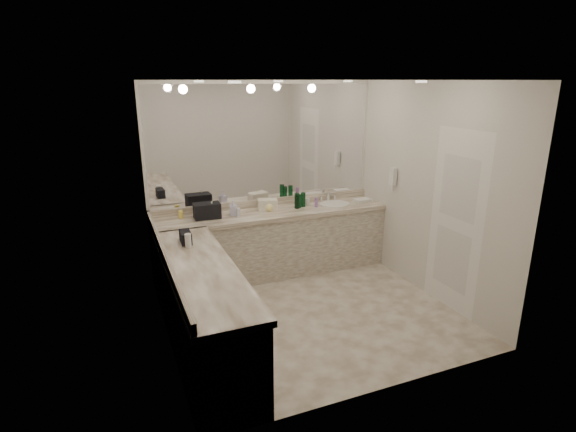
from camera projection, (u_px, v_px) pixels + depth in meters
name	position (u px, v px, depth m)	size (l,w,h in m)	color
floor	(309.00, 311.00, 5.26)	(3.20, 3.20, 0.00)	beige
ceiling	(312.00, 80.00, 4.51)	(3.20, 3.20, 0.00)	white
wall_back	(265.00, 178.00, 6.21)	(3.20, 0.02, 2.60)	beige
wall_left	(159.00, 221.00, 4.30)	(0.02, 3.00, 2.60)	beige
wall_right	(429.00, 191.00, 5.47)	(0.02, 3.00, 2.60)	beige
vanity_back_base	(273.00, 244.00, 6.20)	(3.20, 0.60, 0.84)	beige
vanity_back_top	(273.00, 213.00, 6.06)	(3.20, 0.64, 0.06)	beige
vanity_left_base	(202.00, 312.00, 4.40)	(0.60, 2.40, 0.84)	beige
vanity_left_top	(201.00, 269.00, 4.28)	(0.64, 2.42, 0.06)	beige
backsplash_back	(265.00, 203.00, 6.30)	(3.20, 0.04, 0.10)	beige
backsplash_left	(165.00, 255.00, 4.41)	(0.04, 3.00, 0.10)	beige
mirror_back	(264.00, 144.00, 6.06)	(3.12, 0.01, 1.55)	white
mirror_left	(157.00, 173.00, 4.17)	(0.01, 2.92, 1.55)	white
sink	(335.00, 204.00, 6.41)	(0.44, 0.44, 0.03)	white
faucet	(328.00, 196.00, 6.57)	(0.24, 0.16, 0.14)	silver
wall_phone	(393.00, 177.00, 6.05)	(0.06, 0.10, 0.24)	white
door	(455.00, 222.00, 5.09)	(0.02, 0.82, 2.10)	white
black_toiletry_bag	(207.00, 211.00, 5.73)	(0.33, 0.21, 0.19)	black
black_bag_spill	(186.00, 237.00, 4.88)	(0.11, 0.24, 0.13)	black
cream_cosmetic_case	(268.00, 205.00, 6.10)	(0.26, 0.16, 0.15)	silver
hand_towel	(362.00, 200.00, 6.55)	(0.23, 0.16, 0.04)	white
lotion_left	(188.00, 240.00, 4.74)	(0.07, 0.07, 0.16)	white
soap_bottle_a	(212.00, 210.00, 5.71)	(0.09, 0.09, 0.23)	beige
soap_bottle_b	(233.00, 208.00, 5.85)	(0.09, 0.09, 0.20)	silver
soap_bottle_c	(269.00, 205.00, 6.05)	(0.12, 0.12, 0.16)	#FFEE8C
green_bottle_0	(303.00, 199.00, 6.26)	(0.07, 0.07, 0.20)	#0F4E23
green_bottle_1	(299.00, 201.00, 6.21)	(0.07, 0.07, 0.19)	#0F4E23
green_bottle_2	(297.00, 201.00, 6.17)	(0.07, 0.07, 0.22)	#0F4E23
amenity_bottle_0	(316.00, 202.00, 6.24)	(0.05, 0.05, 0.13)	#9966B2
amenity_bottle_1	(307.00, 202.00, 6.37)	(0.06, 0.06, 0.09)	white
amenity_bottle_2	(198.00, 214.00, 5.75)	(0.04, 0.04, 0.11)	#3F3F4C
amenity_bottle_3	(181.00, 214.00, 5.74)	(0.06, 0.06, 0.10)	#F2D84C
amenity_bottle_4	(204.00, 213.00, 5.77)	(0.06, 0.06, 0.11)	#E0B28C
amenity_bottle_5	(238.00, 212.00, 5.82)	(0.05, 0.05, 0.11)	silver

